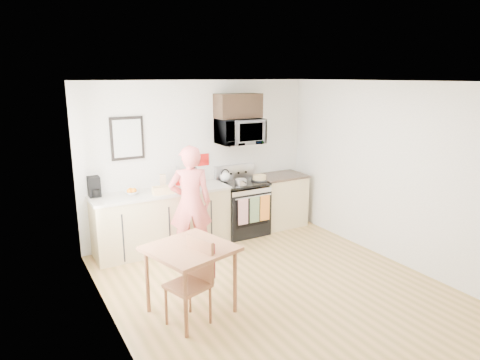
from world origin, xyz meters
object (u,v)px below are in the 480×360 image
dining_table (190,255)px  chair (197,269)px  person (190,203)px  cake (259,178)px  microwave (239,131)px  range (243,209)px

dining_table → chair: bearing=-91.0°
chair → dining_table: bearing=70.9°
person → cake: size_ratio=6.12×
microwave → chair: (-1.80, -2.21, -1.15)m
range → microwave: 1.33m
range → cake: range is taller
microwave → person: (-1.19, -0.63, -0.91)m
chair → cake: size_ratio=3.40×
microwave → cake: (0.28, -0.20, -0.79)m
range → cake: 0.61m
range → person: person is taller
person → microwave: bearing=-133.9°
dining_table → cake: cake is taller
cake → range: bearing=161.3°
dining_table → cake: bearing=41.6°
microwave → person: microwave is taller
microwave → range: bearing=-89.9°
chair → cake: 2.91m
microwave → chair: 3.07m
range → cake: size_ratio=4.16×
dining_table → chair: 0.20m
range → person: 1.36m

